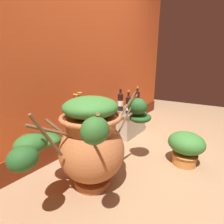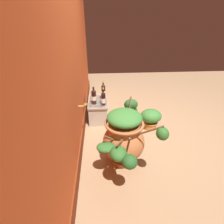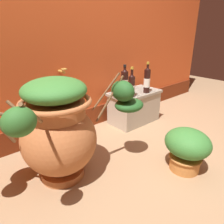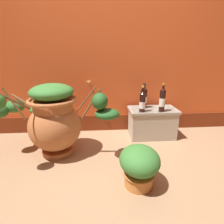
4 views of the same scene
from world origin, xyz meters
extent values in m
plane|color=#9E7A56|center=(0.00, 0.00, 0.00)|extent=(7.00, 7.00, 0.00)
cube|color=#D15123|center=(0.00, 1.20, 1.30)|extent=(4.40, 0.20, 2.60)
cube|color=maroon|center=(0.00, 1.10, 0.11)|extent=(4.40, 0.02, 0.22)
cylinder|color=#B28433|center=(-0.23, 1.05, 0.67)|extent=(0.02, 0.10, 0.02)
torus|color=#B28433|center=(-0.23, 1.00, 0.70)|extent=(0.06, 0.06, 0.01)
cylinder|color=#B26638|center=(-0.57, 0.52, 0.03)|extent=(0.32, 0.32, 0.06)
ellipsoid|color=#B26638|center=(-0.57, 0.52, 0.31)|extent=(0.53, 0.53, 0.51)
cylinder|color=#B26638|center=(-0.57, 0.52, 0.54)|extent=(0.39, 0.39, 0.11)
torus|color=#B26638|center=(-0.57, 0.52, 0.59)|extent=(0.48, 0.48, 0.04)
cylinder|color=brown|center=(-0.20, 0.41, 0.56)|extent=(0.22, 0.08, 0.34)
ellipsoid|color=#235623|center=(-0.04, 0.36, 0.49)|extent=(0.24, 0.21, 0.10)
cylinder|color=brown|center=(-0.95, 0.53, 0.56)|extent=(0.19, 0.02, 0.33)
ellipsoid|color=#235623|center=(-1.10, 0.53, 0.49)|extent=(0.17, 0.16, 0.14)
cylinder|color=brown|center=(-0.77, 0.72, 0.53)|extent=(0.10, 0.11, 0.14)
ellipsoid|color=#2D6628|center=(-0.81, 0.76, 0.43)|extent=(0.18, 0.22, 0.09)
cylinder|color=brown|center=(-0.82, 0.27, 0.65)|extent=(0.18, 0.22, 0.22)
ellipsoid|color=#2D6628|center=(-0.92, 0.17, 0.67)|extent=(0.15, 0.13, 0.14)
cylinder|color=brown|center=(-0.23, 0.41, 0.62)|extent=(0.21, 0.08, 0.27)
ellipsoid|color=#235623|center=(-0.10, 0.36, 0.61)|extent=(0.15, 0.20, 0.16)
cylinder|color=brown|center=(-0.89, 0.61, 0.57)|extent=(0.25, 0.10, 0.14)
ellipsoid|color=#2D6628|center=(-1.00, 0.63, 0.50)|extent=(0.21, 0.18, 0.13)
ellipsoid|color=#387A33|center=(-0.57, 0.52, 0.68)|extent=(0.43, 0.43, 0.16)
cube|color=#B2A893|center=(0.56, 0.85, 0.19)|extent=(0.56, 0.32, 0.37)
cube|color=#A09785|center=(0.56, 0.85, 0.36)|extent=(0.59, 0.34, 0.03)
cylinder|color=black|center=(0.40, 0.75, 0.48)|extent=(0.07, 0.07, 0.21)
cone|color=black|center=(0.40, 0.75, 0.60)|extent=(0.07, 0.07, 0.04)
cylinder|color=black|center=(0.40, 0.75, 0.64)|extent=(0.03, 0.03, 0.10)
cylinder|color=#B7932D|center=(0.40, 0.75, 0.67)|extent=(0.03, 0.03, 0.02)
cylinder|color=silver|center=(0.40, 0.75, 0.46)|extent=(0.07, 0.07, 0.08)
cylinder|color=black|center=(0.45, 0.91, 0.49)|extent=(0.08, 0.08, 0.23)
cone|color=black|center=(0.45, 0.91, 0.62)|extent=(0.08, 0.08, 0.04)
cylinder|color=black|center=(0.45, 0.91, 0.64)|extent=(0.03, 0.03, 0.07)
cylinder|color=black|center=(0.45, 0.91, 0.67)|extent=(0.03, 0.03, 0.02)
cylinder|color=beige|center=(0.45, 0.91, 0.48)|extent=(0.08, 0.08, 0.08)
cylinder|color=black|center=(0.63, 0.74, 0.50)|extent=(0.07, 0.07, 0.26)
cone|color=black|center=(0.63, 0.74, 0.64)|extent=(0.07, 0.07, 0.04)
cylinder|color=black|center=(0.63, 0.74, 0.67)|extent=(0.03, 0.03, 0.08)
cylinder|color=#B7932D|center=(0.63, 0.74, 0.70)|extent=(0.03, 0.03, 0.02)
cylinder|color=white|center=(0.63, 0.74, 0.49)|extent=(0.07, 0.07, 0.10)
cylinder|color=#CC7F3D|center=(0.20, -0.05, 0.06)|extent=(0.23, 0.23, 0.12)
torus|color=#BB7538|center=(0.20, -0.05, 0.11)|extent=(0.25, 0.25, 0.02)
ellipsoid|color=#387A33|center=(0.20, -0.05, 0.24)|extent=(0.32, 0.36, 0.22)
camera|label=1|loc=(-1.46, -0.33, 0.96)|focal=26.23mm
camera|label=2|loc=(-2.40, 0.80, 1.77)|focal=28.88mm
camera|label=3|loc=(-1.16, -0.73, 1.06)|focal=33.90mm
camera|label=4|loc=(-0.12, -1.25, 1.04)|focal=28.79mm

